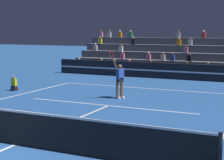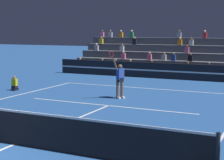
% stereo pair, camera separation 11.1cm
% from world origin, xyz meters
% --- Properties ---
extents(ground_plane, '(120.00, 120.00, 0.00)m').
position_xyz_m(ground_plane, '(0.00, 0.00, 0.00)').
color(ground_plane, '#285699').
extents(court_lines, '(11.10, 23.90, 0.01)m').
position_xyz_m(court_lines, '(0.00, 0.00, 0.00)').
color(court_lines, white).
rests_on(court_lines, ground).
extents(tennis_net, '(12.00, 0.10, 1.10)m').
position_xyz_m(tennis_net, '(0.00, 0.00, 0.54)').
color(tennis_net, black).
rests_on(tennis_net, ground).
extents(sponsor_banner_wall, '(18.00, 0.26, 1.10)m').
position_xyz_m(sponsor_banner_wall, '(0.00, 16.58, 0.55)').
color(sponsor_banner_wall, black).
rests_on(sponsor_banner_wall, ground).
extents(bleacher_stand, '(17.52, 4.75, 3.38)m').
position_xyz_m(bleacher_stand, '(-0.00, 20.38, 1.02)').
color(bleacher_stand, '#4C515B').
rests_on(bleacher_stand, ground).
extents(ball_kid_courtside, '(0.30, 0.36, 0.84)m').
position_xyz_m(ball_kid_courtside, '(-6.66, 7.96, 0.33)').
color(ball_kid_courtside, black).
rests_on(ball_kid_courtside, ground).
extents(tennis_player, '(0.51, 1.06, 2.45)m').
position_xyz_m(tennis_player, '(-0.28, 8.28, 0.99)').
color(tennis_player, brown).
rests_on(tennis_player, ground).
extents(tennis_ball, '(0.07, 0.07, 0.07)m').
position_xyz_m(tennis_ball, '(3.25, 2.07, 0.03)').
color(tennis_ball, '#C6DB33').
rests_on(tennis_ball, ground).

